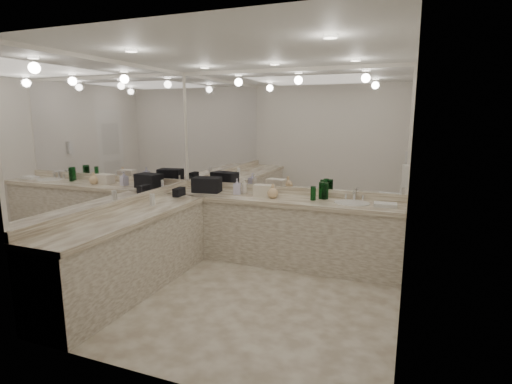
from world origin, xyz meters
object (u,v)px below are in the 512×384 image
at_px(soap_bottle_a, 244,186).
at_px(cream_cosmetic_case, 264,190).
at_px(sink, 352,204).
at_px(soap_bottle_c, 273,191).
at_px(wall_phone, 405,176).
at_px(soap_bottle_b, 237,186).
at_px(black_toiletry_bag, 207,184).
at_px(hand_towel, 385,205).

bearing_deg(soap_bottle_a, cream_cosmetic_case, -12.27).
relative_size(sink, soap_bottle_c, 2.31).
bearing_deg(wall_phone, soap_bottle_b, 166.97).
distance_m(cream_cosmetic_case, soap_bottle_b, 0.39).
distance_m(black_toiletry_bag, soap_bottle_b, 0.47).
height_order(hand_towel, soap_bottle_a, soap_bottle_a).
relative_size(sink, soap_bottle_b, 2.00).
xyz_separation_m(wall_phone, hand_towel, (-0.20, 0.46, -0.43)).
bearing_deg(soap_bottle_c, soap_bottle_b, 173.54).
bearing_deg(soap_bottle_a, hand_towel, -3.97).
height_order(soap_bottle_a, soap_bottle_c, soap_bottle_a).
bearing_deg(hand_towel, soap_bottle_c, -179.33).
bearing_deg(hand_towel, sink, 174.13).
distance_m(wall_phone, soap_bottle_a, 2.21).
relative_size(wall_phone, hand_towel, 0.90).
height_order(wall_phone, hand_towel, wall_phone).
bearing_deg(soap_bottle_c, soap_bottle_a, 162.55).
relative_size(hand_towel, soap_bottle_b, 1.22).
relative_size(cream_cosmetic_case, soap_bottle_b, 1.25).
xyz_separation_m(cream_cosmetic_case, soap_bottle_b, (-0.39, -0.02, 0.03)).
height_order(wall_phone, black_toiletry_bag, wall_phone).
distance_m(sink, soap_bottle_a, 1.51).
height_order(wall_phone, soap_bottle_c, wall_phone).
height_order(sink, hand_towel, hand_towel).
distance_m(soap_bottle_a, soap_bottle_b, 0.11).
bearing_deg(cream_cosmetic_case, hand_towel, -11.48).
relative_size(sink, soap_bottle_a, 2.10).
xyz_separation_m(black_toiletry_bag, soap_bottle_a, (0.54, 0.10, -0.01)).
distance_m(cream_cosmetic_case, hand_towel, 1.59).
relative_size(cream_cosmetic_case, soap_bottle_a, 1.31).
relative_size(wall_phone, black_toiletry_bag, 0.62).
distance_m(wall_phone, cream_cosmetic_case, 1.90).
relative_size(black_toiletry_bag, hand_towel, 1.44).
relative_size(soap_bottle_b, soap_bottle_c, 1.15).
height_order(hand_towel, soap_bottle_b, soap_bottle_b).
relative_size(hand_towel, soap_bottle_c, 1.41).
distance_m(cream_cosmetic_case, soap_bottle_a, 0.33).
xyz_separation_m(sink, cream_cosmetic_case, (-1.18, 0.02, 0.08)).
bearing_deg(soap_bottle_b, soap_bottle_a, 50.13).
relative_size(hand_towel, soap_bottle_a, 1.28).
bearing_deg(cream_cosmetic_case, soap_bottle_a, 158.53).
height_order(cream_cosmetic_case, hand_towel, cream_cosmetic_case).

